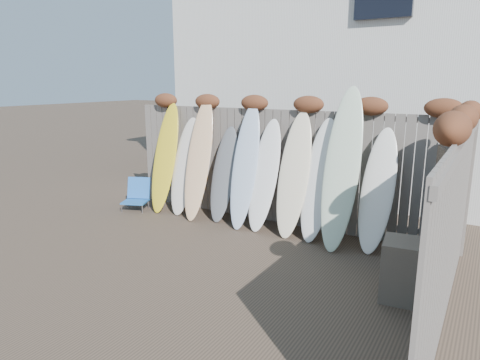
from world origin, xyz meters
The scene contains 17 objects.
ground centered at (0.00, 0.00, 0.00)m, with size 80.00×80.00×0.00m, color #493A2D.
back_fence centered at (0.06, 2.39, 1.18)m, with size 6.05×0.28×2.24m.
right_fence centered at (2.99, 0.25, 1.14)m, with size 0.28×4.40×2.24m.
house centered at (0.50, 6.50, 3.20)m, with size 8.50×5.50×6.33m.
beach_chair centered at (-2.68, 1.71, 0.28)m, with size 0.60×0.62×0.61m.
wooden_crate centered at (2.59, 0.63, 0.35)m, with size 0.60×0.50×0.70m, color brown.
lattice_panel centered at (2.81, 1.09, 0.85)m, with size 0.05×1.13×1.69m, color brown.
surfboard_0 centered at (-2.15, 1.98, 1.04)m, with size 0.49×0.07×2.15m, color yellow.
surfboard_1 centered at (-1.71, 2.03, 0.90)m, with size 0.53×0.07×1.88m, color silver.
surfboard_2 centered at (-1.32, 1.94, 1.08)m, with size 0.47×0.07×2.25m, color #E0A775.
surfboard_3 centered at (-0.84, 2.04, 0.84)m, with size 0.47×0.07×1.75m, color slate.
surfboard_4 centered at (-0.36, 1.96, 1.05)m, with size 0.45×0.07×2.19m, color #ABC2E1.
surfboard_5 centered at (0.01, 1.99, 0.93)m, with size 0.50×0.07×1.93m, color white.
surfboard_6 centered at (0.54, 1.99, 1.00)m, with size 0.51×0.07×2.09m, color #FBECC8.
surfboard_7 centered at (0.96, 2.00, 0.96)m, with size 0.50×0.07×1.99m, color white.
surfboard_8 centered at (1.36, 1.88, 1.21)m, with size 0.53×0.07×2.51m, color silver.
surfboard_9 centered at (1.87, 1.99, 0.91)m, with size 0.48×0.07×1.89m, color white.
Camera 1 is at (3.25, -4.23, 2.46)m, focal length 32.00 mm.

